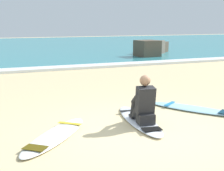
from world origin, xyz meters
TOP-DOWN VIEW (x-y plane):
  - ground_plane at (0.00, 0.00)m, footprint 80.00×80.00m
  - sea at (0.00, 22.42)m, footprint 80.00×28.00m
  - breaking_foam at (0.00, 8.72)m, footprint 80.00×0.90m
  - surfboard_main at (0.20, 0.62)m, footprint 0.84×2.27m
  - surfer_seated at (0.16, 0.37)m, footprint 0.44×0.74m
  - surfboard_spare_near at (-1.61, 0.38)m, footprint 1.80×1.99m
  - surfboard_spare_far at (1.79, 0.90)m, footprint 1.64×2.14m
  - rock_outcrop_distant at (7.27, 12.44)m, footprint 3.44×3.82m

SIDE VIEW (x-z plane):
  - ground_plane at x=0.00m, z-range 0.00..0.00m
  - surfboard_main at x=0.20m, z-range 0.00..0.07m
  - surfboard_spare_far at x=1.79m, z-range 0.00..0.07m
  - surfboard_spare_near at x=-1.61m, z-range 0.00..0.07m
  - sea at x=0.00m, z-range 0.00..0.10m
  - breaking_foam at x=0.00m, z-range 0.00..0.11m
  - rock_outcrop_distant at x=7.27m, z-range -0.08..0.93m
  - surfer_seated at x=0.16m, z-range -0.04..0.91m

